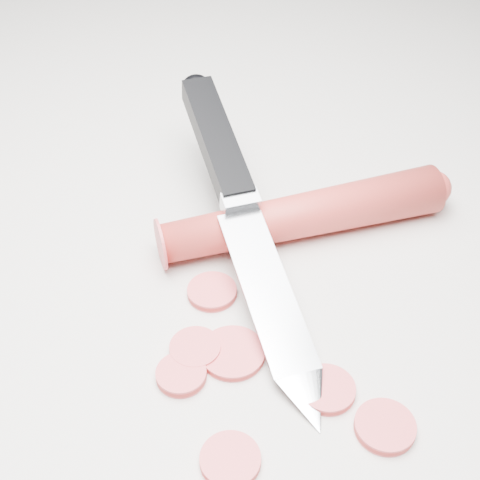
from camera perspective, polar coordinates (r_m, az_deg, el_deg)
The scene contains 10 objects.
ground at distance 0.45m, azimuth 2.31°, elevation -6.60°, with size 2.40×2.40×0.00m, color beige.
carrot at distance 0.50m, azimuth 5.43°, elevation 2.13°, with size 0.03×0.03×0.22m, color red.
carrot_slice_0 at distance 0.43m, azimuth -0.65°, elevation -9.63°, with size 0.04×0.04×0.01m, color #D64046.
carrot_slice_1 at distance 0.43m, azimuth -3.85°, elevation -9.27°, with size 0.03×0.03×0.01m, color #D64046.
carrot_slice_2 at distance 0.42m, azimuth -5.04°, elevation -11.37°, with size 0.03×0.03×0.01m, color #D64046.
carrot_slice_3 at distance 0.41m, azimuth 7.42°, elevation -12.53°, with size 0.03×0.03×0.01m, color #D64046.
carrot_slice_4 at distance 0.40m, azimuth 12.26°, elevation -15.31°, with size 0.04×0.04×0.01m, color #D64046.
carrot_slice_5 at distance 0.46m, azimuth -2.40°, elevation -4.43°, with size 0.03×0.03×0.01m, color #D64046.
carrot_slice_7 at distance 0.39m, azimuth -0.83°, elevation -18.24°, with size 0.03×0.03×0.01m, color #D64046.
kitchen_knife at distance 0.46m, azimuth 0.65°, elevation 1.83°, with size 0.27×0.19×0.08m, color #B5B7BC, non-canonical shape.
Camera 1 is at (0.17, -0.24, 0.34)m, focal length 50.00 mm.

